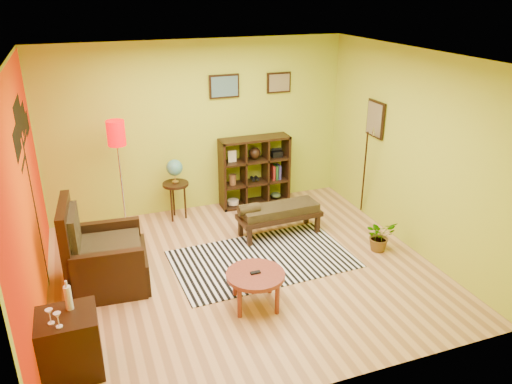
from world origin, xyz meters
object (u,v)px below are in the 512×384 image
object	(u,v)px
floor_lamp	(117,144)
cube_shelf	(255,171)
armchair	(102,260)
bench	(277,212)
coffee_table	(255,278)
globe_table	(175,174)
side_cabinet	(70,344)
potted_plant	(379,239)

from	to	relation	value
floor_lamp	cube_shelf	distance (m)	2.44
armchair	bench	bearing A→B (deg)	11.13
coffee_table	globe_table	world-z (taller)	globe_table
armchair	bench	world-z (taller)	armchair
floor_lamp	cube_shelf	xyz separation A→B (m)	(2.26, 0.37, -0.84)
side_cabinet	globe_table	distance (m)	3.58
coffee_table	globe_table	xyz separation A→B (m)	(-0.38, 2.68, 0.40)
cube_shelf	armchair	bearing A→B (deg)	-147.28
floor_lamp	globe_table	size ratio (longest dim) A/B	1.75
side_cabinet	bench	bearing A→B (deg)	33.85
armchair	cube_shelf	world-z (taller)	cube_shelf
floor_lamp	potted_plant	bearing A→B (deg)	-28.19
floor_lamp	potted_plant	distance (m)	4.02
coffee_table	potted_plant	size ratio (longest dim) A/B	1.51
armchair	potted_plant	world-z (taller)	armchair
bench	potted_plant	size ratio (longest dim) A/B	2.82
armchair	potted_plant	xyz separation A→B (m)	(3.80, -0.44, -0.17)
side_cabinet	cube_shelf	bearing A→B (deg)	46.18
armchair	side_cabinet	bearing A→B (deg)	-105.41
cube_shelf	potted_plant	distance (m)	2.48
cube_shelf	potted_plant	world-z (taller)	cube_shelf
globe_table	bench	distance (m)	1.76
armchair	cube_shelf	size ratio (longest dim) A/B	0.98
floor_lamp	armchair	bearing A→B (deg)	-107.83
armchair	potted_plant	distance (m)	3.83
armchair	cube_shelf	bearing A→B (deg)	32.72
armchair	globe_table	world-z (taller)	armchair
coffee_table	side_cabinet	bearing A→B (deg)	-168.07
bench	potted_plant	xyz separation A→B (m)	(1.20, -0.95, -0.20)
side_cabinet	bench	distance (m)	3.63
cube_shelf	bench	bearing A→B (deg)	-94.55
bench	armchair	bearing A→B (deg)	-168.87
coffee_table	armchair	distance (m)	1.98
coffee_table	potted_plant	distance (m)	2.23
coffee_table	armchair	bearing A→B (deg)	147.27
floor_lamp	bench	xyz separation A→B (m)	(2.16, -0.85, -1.06)
potted_plant	bench	bearing A→B (deg)	141.58
globe_table	potted_plant	world-z (taller)	globe_table
cube_shelf	side_cabinet	bearing A→B (deg)	-133.82
floor_lamp	cube_shelf	size ratio (longest dim) A/B	1.49
floor_lamp	coffee_table	bearing A→B (deg)	-63.19
armchair	potted_plant	size ratio (longest dim) A/B	2.53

